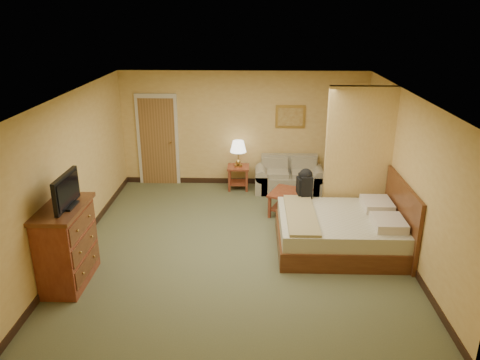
{
  "coord_description": "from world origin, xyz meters",
  "views": [
    {
      "loc": [
        0.24,
        -7.29,
        3.86
      ],
      "look_at": [
        -0.0,
        0.6,
        0.96
      ],
      "focal_mm": 35.0,
      "sensor_mm": 36.0,
      "label": 1
    }
  ],
  "objects_px": {
    "coffee_table": "(290,198)",
    "bed": "(346,230)",
    "loveseat": "(289,180)",
    "dresser": "(67,245)"
  },
  "relations": [
    {
      "from": "loveseat",
      "to": "bed",
      "type": "bearing_deg",
      "value": -73.95
    },
    {
      "from": "coffee_table",
      "to": "bed",
      "type": "distance_m",
      "value": 1.6
    },
    {
      "from": "coffee_table",
      "to": "bed",
      "type": "xyz_separation_m",
      "value": [
        0.84,
        -1.36,
        -0.01
      ]
    },
    {
      "from": "loveseat",
      "to": "bed",
      "type": "height_order",
      "value": "bed"
    },
    {
      "from": "coffee_table",
      "to": "bed",
      "type": "height_order",
      "value": "bed"
    },
    {
      "from": "dresser",
      "to": "coffee_table",
      "type": "bearing_deg",
      "value": 36.6
    },
    {
      "from": "loveseat",
      "to": "dresser",
      "type": "xyz_separation_m",
      "value": [
        -3.52,
        -3.86,
        0.36
      ]
    },
    {
      "from": "loveseat",
      "to": "bed",
      "type": "distance_m",
      "value": 2.78
    },
    {
      "from": "loveseat",
      "to": "coffee_table",
      "type": "distance_m",
      "value": 1.31
    },
    {
      "from": "bed",
      "to": "dresser",
      "type": "bearing_deg",
      "value": -164.45
    }
  ]
}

